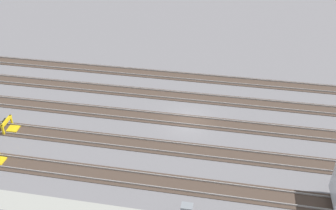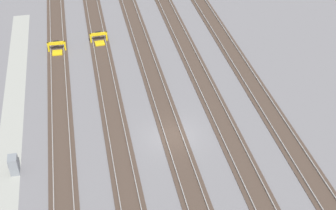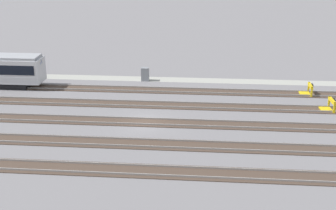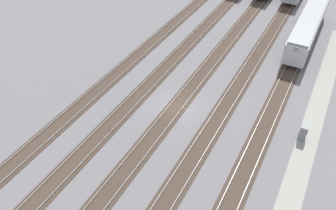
{
  "view_description": "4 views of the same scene",
  "coord_description": "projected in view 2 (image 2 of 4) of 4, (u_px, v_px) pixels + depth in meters",
  "views": [
    {
      "loc": [
        3.98,
        -33.78,
        24.37
      ],
      "look_at": [
        -2.16,
        -0.0,
        1.8
      ],
      "focal_mm": 42.0,
      "sensor_mm": 36.0,
      "label": 1
    },
    {
      "loc": [
        30.03,
        -6.8,
        26.34
      ],
      "look_at": [
        -2.16,
        -0.0,
        1.8
      ],
      "focal_mm": 50.0,
      "sensor_mm": 36.0,
      "label": 2
    },
    {
      "loc": [
        -5.54,
        40.01,
        16.53
      ],
      "look_at": [
        -2.16,
        -0.0,
        1.8
      ],
      "focal_mm": 50.0,
      "sensor_mm": 36.0,
      "label": 3
    },
    {
      "loc": [
        -24.63,
        -12.2,
        23.89
      ],
      "look_at": [
        -2.16,
        -0.0,
        1.8
      ],
      "focal_mm": 35.0,
      "sensor_mm": 36.0,
      "label": 4
    }
  ],
  "objects": [
    {
      "name": "bumper_stop_nearest_track",
      "position": [
        57.0,
        48.0,
        51.62
      ],
      "size": [
        1.36,
        2.0,
        1.22
      ],
      "color": "gold",
      "rests_on": "ground"
    },
    {
      "name": "rail_track_middle",
      "position": [
        173.0,
        136.0,
        40.4
      ],
      "size": [
        90.0,
        2.24,
        0.21
      ],
      "color": "#47382D",
      "rests_on": "ground"
    },
    {
      "name": "rail_track_near_inner",
      "position": [
        119.0,
        143.0,
        39.61
      ],
      "size": [
        90.0,
        2.24,
        0.21
      ],
      "color": "#47382D",
      "rests_on": "ground"
    },
    {
      "name": "rail_track_nearest",
      "position": [
        62.0,
        151.0,
        38.82
      ],
      "size": [
        90.0,
        2.23,
        0.21
      ],
      "color": "#47382D",
      "rests_on": "ground"
    },
    {
      "name": "rail_track_far_inner",
      "position": [
        226.0,
        129.0,
        41.19
      ],
      "size": [
        90.0,
        2.23,
        0.21
      ],
      "color": "#47382D",
      "rests_on": "ground"
    },
    {
      "name": "ground_plane",
      "position": [
        173.0,
        136.0,
        40.42
      ],
      "size": [
        400.0,
        400.0,
        0.0
      ],
      "primitive_type": "plane",
      "color": "slate"
    },
    {
      "name": "rail_track_farthest",
      "position": [
        276.0,
        122.0,
        41.97
      ],
      "size": [
        90.0,
        2.23,
        0.21
      ],
      "color": "#47382D",
      "rests_on": "ground"
    },
    {
      "name": "service_walkway",
      "position": [
        9.0,
        159.0,
        38.14
      ],
      "size": [
        54.0,
        2.0,
        0.01
      ],
      "primitive_type": "cube",
      "color": "#9E9E93",
      "rests_on": "ground"
    },
    {
      "name": "bumper_stop_near_inner_track",
      "position": [
        99.0,
        39.0,
        53.33
      ],
      "size": [
        1.38,
        2.01,
        1.22
      ],
      "color": "gold",
      "rests_on": "ground"
    },
    {
      "name": "electrical_cabinet",
      "position": [
        14.0,
        165.0,
        36.45
      ],
      "size": [
        0.9,
        0.73,
        1.6
      ],
      "color": "gray",
      "rests_on": "ground"
    }
  ]
}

